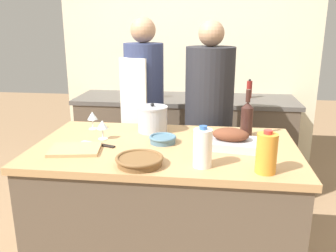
# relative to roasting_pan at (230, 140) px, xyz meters

# --- Properties ---
(kitchen_island) EXTENTS (1.52, 0.88, 0.93)m
(kitchen_island) POSITION_rel_roasting_pan_xyz_m (-0.38, -0.01, -0.51)
(kitchen_island) COLOR brown
(kitchen_island) RESTS_ON ground_plane
(back_counter) EXTENTS (2.14, 0.60, 0.92)m
(back_counter) POSITION_rel_roasting_pan_xyz_m (-0.38, 1.45, -0.52)
(back_counter) COLOR brown
(back_counter) RESTS_ON ground_plane
(back_wall) EXTENTS (2.64, 0.10, 2.55)m
(back_wall) POSITION_rel_roasting_pan_xyz_m (-0.38, 1.80, 0.30)
(back_wall) COLOR beige
(back_wall) RESTS_ON ground_plane
(roasting_pan) EXTENTS (0.34, 0.25, 0.11)m
(roasting_pan) POSITION_rel_roasting_pan_xyz_m (0.00, 0.00, 0.00)
(roasting_pan) COLOR #BCBCC1
(roasting_pan) RESTS_ON kitchen_island
(wicker_basket) EXTENTS (0.24, 0.24, 0.05)m
(wicker_basket) POSITION_rel_roasting_pan_xyz_m (-0.46, -0.33, -0.02)
(wicker_basket) COLOR brown
(wicker_basket) RESTS_ON kitchen_island
(cutting_board) EXTENTS (0.30, 0.25, 0.02)m
(cutting_board) POSITION_rel_roasting_pan_xyz_m (-0.86, -0.17, -0.03)
(cutting_board) COLOR tan
(cutting_board) RESTS_ON kitchen_island
(stock_pot) EXTENTS (0.20, 0.20, 0.19)m
(stock_pot) POSITION_rel_roasting_pan_xyz_m (-0.49, 0.25, 0.04)
(stock_pot) COLOR #B7B7BC
(stock_pot) RESTS_ON kitchen_island
(mixing_bowl) EXTENTS (0.16, 0.16, 0.04)m
(mixing_bowl) POSITION_rel_roasting_pan_xyz_m (-0.40, 0.03, -0.02)
(mixing_bowl) COLOR slate
(mixing_bowl) RESTS_ON kitchen_island
(juice_jug) EXTENTS (0.10, 0.10, 0.21)m
(juice_jug) POSITION_rel_roasting_pan_xyz_m (0.15, -0.34, 0.05)
(juice_jug) COLOR orange
(juice_jug) RESTS_ON kitchen_island
(milk_jug) EXTENTS (0.09, 0.09, 0.21)m
(milk_jug) POSITION_rel_roasting_pan_xyz_m (-0.15, -0.30, 0.05)
(milk_jug) COLOR white
(milk_jug) RESTS_ON kitchen_island
(wine_bottle_green) EXTENTS (0.08, 0.08, 0.30)m
(wine_bottle_green) POSITION_rel_roasting_pan_xyz_m (0.11, 0.22, 0.07)
(wine_bottle_green) COLOR #381E19
(wine_bottle_green) RESTS_ON kitchen_island
(wine_glass_left) EXTENTS (0.07, 0.07, 0.12)m
(wine_glass_left) POSITION_rel_roasting_pan_xyz_m (-0.77, 0.05, 0.04)
(wine_glass_left) COLOR silver
(wine_glass_left) RESTS_ON kitchen_island
(wine_glass_right) EXTENTS (0.07, 0.07, 0.12)m
(wine_glass_right) POSITION_rel_roasting_pan_xyz_m (-0.90, 0.25, 0.04)
(wine_glass_right) COLOR silver
(wine_glass_right) RESTS_ON kitchen_island
(knife_chef) EXTENTS (0.23, 0.11, 0.01)m
(knife_chef) POSITION_rel_roasting_pan_xyz_m (-0.76, -0.06, -0.04)
(knife_chef) COLOR #B7B7BC
(knife_chef) RESTS_ON kitchen_island
(condiment_bottle_tall) EXTENTS (0.06, 0.06, 0.19)m
(condiment_bottle_tall) POSITION_rel_roasting_pan_xyz_m (-0.78, 1.42, 0.03)
(condiment_bottle_tall) COLOR maroon
(condiment_bottle_tall) RESTS_ON back_counter
(condiment_bottle_short) EXTENTS (0.05, 0.05, 0.18)m
(condiment_bottle_short) POSITION_rel_roasting_pan_xyz_m (0.24, 1.52, 0.03)
(condiment_bottle_short) COLOR maroon
(condiment_bottle_short) RESTS_ON back_counter
(condiment_bottle_extra) EXTENTS (0.05, 0.05, 0.21)m
(condiment_bottle_extra) POSITION_rel_roasting_pan_xyz_m (-0.68, 1.40, 0.04)
(condiment_bottle_extra) COLOR maroon
(condiment_bottle_extra) RESTS_ON back_counter
(person_cook_aproned) EXTENTS (0.33, 0.34, 1.67)m
(person_cook_aproned) POSITION_rel_roasting_pan_xyz_m (-0.65, 0.78, -0.04)
(person_cook_aproned) COLOR beige
(person_cook_aproned) RESTS_ON ground_plane
(person_cook_guest) EXTENTS (0.37, 0.37, 1.64)m
(person_cook_guest) POSITION_rel_roasting_pan_xyz_m (-0.13, 0.74, -0.07)
(person_cook_guest) COLOR beige
(person_cook_guest) RESTS_ON ground_plane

